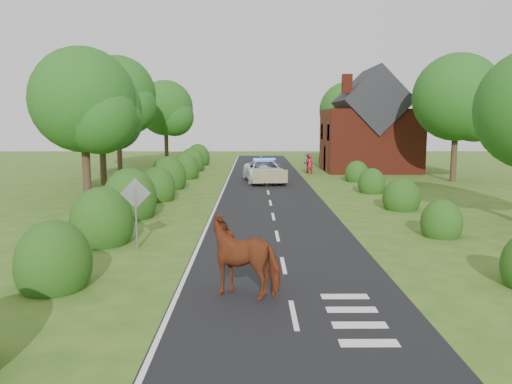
{
  "coord_description": "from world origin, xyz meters",
  "views": [
    {
      "loc": [
        -0.93,
        -15.0,
        4.46
      ],
      "look_at": [
        -0.81,
        7.2,
        1.3
      ],
      "focal_mm": 35.0,
      "sensor_mm": 36.0,
      "label": 1
    }
  ],
  "objects_px": {
    "road_sign": "(136,203)",
    "pedestrian_red": "(310,164)",
    "cow": "(246,262)",
    "police_van": "(264,171)",
    "pedestrian_purple": "(308,164)"
  },
  "relations": [
    {
      "from": "cow",
      "to": "pedestrian_purple",
      "type": "height_order",
      "value": "cow"
    },
    {
      "from": "cow",
      "to": "pedestrian_purple",
      "type": "bearing_deg",
      "value": -172.14
    },
    {
      "from": "road_sign",
      "to": "pedestrian_red",
      "type": "height_order",
      "value": "road_sign"
    },
    {
      "from": "pedestrian_red",
      "to": "cow",
      "type": "bearing_deg",
      "value": 55.02
    },
    {
      "from": "road_sign",
      "to": "pedestrian_red",
      "type": "relative_size",
      "value": 1.53
    },
    {
      "from": "pedestrian_purple",
      "to": "pedestrian_red",
      "type": "bearing_deg",
      "value": 96.63
    },
    {
      "from": "pedestrian_red",
      "to": "pedestrian_purple",
      "type": "distance_m",
      "value": 0.96
    },
    {
      "from": "police_van",
      "to": "pedestrian_red",
      "type": "bearing_deg",
      "value": 47.63
    },
    {
      "from": "cow",
      "to": "police_van",
      "type": "xyz_separation_m",
      "value": [
        1.0,
        23.99,
        -0.04
      ]
    },
    {
      "from": "police_van",
      "to": "road_sign",
      "type": "bearing_deg",
      "value": -110.73
    },
    {
      "from": "road_sign",
      "to": "cow",
      "type": "distance_m",
      "value": 5.95
    },
    {
      "from": "cow",
      "to": "police_van",
      "type": "bearing_deg",
      "value": -165.3
    },
    {
      "from": "road_sign",
      "to": "pedestrian_red",
      "type": "bearing_deg",
      "value": 70.58
    },
    {
      "from": "road_sign",
      "to": "pedestrian_purple",
      "type": "bearing_deg",
      "value": 71.28
    },
    {
      "from": "road_sign",
      "to": "cow",
      "type": "relative_size",
      "value": 1.06
    }
  ]
}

